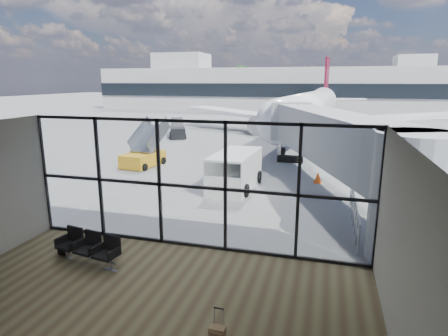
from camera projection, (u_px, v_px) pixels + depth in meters
The scene contains 21 objects.
ground at pixel (295, 124), 50.81m from camera, with size 220.00×220.00×0.00m, color slate.
lounge_shell at pixel (115, 225), 8.19m from camera, with size 12.02×8.01×4.51m.
glass_curtain_wall at pixel (192, 185), 12.79m from camera, with size 12.10×0.12×4.50m.
jet_bridge at pixel (338, 144), 18.02m from camera, with size 8.00×16.50×4.33m.
apron_railing at pixel (354, 209), 14.96m from camera, with size 0.06×5.46×1.11m.
far_terminal at pixel (303, 89), 70.60m from camera, with size 80.00×12.20×11.00m.
tree_0 at pixel (121, 85), 91.52m from camera, with size 4.95×4.95×7.12m.
tree_1 at pixel (144, 82), 89.81m from camera, with size 5.61×5.61×8.07m.
tree_2 at pixel (166, 80), 88.10m from camera, with size 6.27×6.27×9.03m.
tree_3 at pixel (190, 85), 86.82m from camera, with size 4.95×4.95×7.12m.
tree_4 at pixel (215, 83), 85.11m from camera, with size 5.61×5.61×8.07m.
tree_5 at pixel (241, 80), 83.40m from camera, with size 6.27×6.27×9.03m.
seating_row at pixel (90, 246), 12.00m from camera, with size 2.31×1.02×1.03m.
backpack at pixel (63, 249), 12.60m from camera, with size 0.31×0.30×0.43m.
airliner at pixel (310, 108), 41.04m from camera, with size 29.95×34.79×8.97m.
service_van at pixel (234, 170), 20.19m from camera, with size 2.35×4.58×1.96m.
belt_loader at pixel (178, 131), 38.41m from camera, with size 2.88×4.24×1.86m.
mobile_stairs at pixel (144, 157), 25.63m from camera, with size 2.34×3.88×2.58m.
traffic_cone_a at pixel (254, 175), 22.26m from camera, with size 0.38×0.38×0.55m.
traffic_cone_b at pixel (318, 177), 21.49m from camera, with size 0.46×0.46×0.66m.
traffic_cone_c at pixel (335, 156), 27.48m from camera, with size 0.46×0.46×0.65m.
Camera 1 is at (4.37, -11.56, 5.75)m, focal length 30.00 mm.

